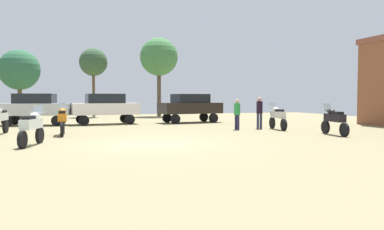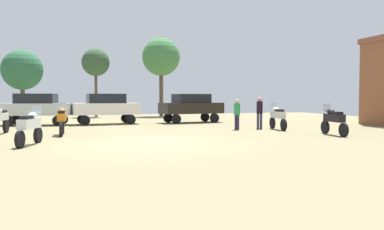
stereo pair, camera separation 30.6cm
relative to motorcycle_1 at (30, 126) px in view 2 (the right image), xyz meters
name	(u,v)px [view 2 (the right image)]	position (x,y,z in m)	size (l,w,h in m)	color
ground_plane	(150,143)	(4.35, -0.43, -0.72)	(44.00, 52.00, 0.02)	#7E7452
motorcycle_1	(30,126)	(0.00, 0.00, 0.00)	(0.79, 2.14, 1.45)	black
motorcycle_3	(1,119)	(-1.97, 5.03, 0.02)	(0.62, 2.12, 1.50)	black
motorcycle_4	(334,120)	(13.10, 0.45, 0.01)	(0.62, 2.20, 1.46)	black
motorcycle_5	(278,116)	(12.07, 3.99, 0.01)	(0.62, 2.23, 1.47)	black
motorcycle_6	(62,119)	(0.89, 3.84, 0.02)	(0.62, 2.25, 1.50)	black
car_1	(36,107)	(-1.09, 11.11, 0.45)	(4.52, 2.44, 2.00)	black
car_2	(106,106)	(3.23, 10.94, 0.45)	(4.49, 2.32, 2.00)	black
car_3	(191,106)	(9.06, 11.01, 0.45)	(4.56, 2.57, 2.00)	black
person_1	(237,112)	(9.93, 4.60, 0.24)	(0.45, 0.45, 1.65)	#292546
person_2	(260,110)	(11.36, 4.77, 0.33)	(0.45, 0.45, 1.78)	#2E324F
tree_1	(161,57)	(8.75, 20.82, 4.80)	(3.54, 3.54, 7.33)	#4E3F31
tree_3	(22,70)	(-3.38, 21.06, 3.40)	(3.46, 3.46, 5.87)	brown
tree_4	(96,63)	(2.80, 21.22, 4.19)	(2.51, 2.51, 6.21)	brown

